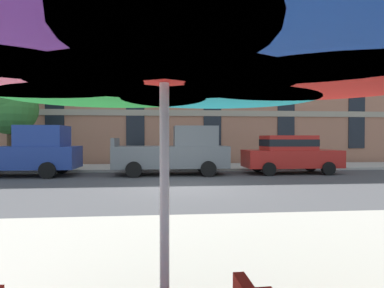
% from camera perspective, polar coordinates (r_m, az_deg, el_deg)
% --- Properties ---
extents(ground_plane, '(120.00, 120.00, 0.00)m').
position_cam_1_polar(ground_plane, '(11.16, -1.25, -7.52)').
color(ground_plane, '#424244').
extents(sidewalk_far, '(56.00, 3.60, 0.12)m').
position_cam_1_polar(sidewalk_far, '(17.90, -2.84, -4.08)').
color(sidewalk_far, '#B2ADA3').
rests_on(sidewalk_far, ground).
extents(apartment_building, '(47.33, 12.08, 16.00)m').
position_cam_1_polar(apartment_building, '(26.77, -3.68, 14.75)').
color(apartment_building, '#A87056').
rests_on(apartment_building, ground).
extents(pickup_blue, '(5.10, 2.12, 2.20)m').
position_cam_1_polar(pickup_blue, '(15.89, -27.53, -1.36)').
color(pickup_blue, navy).
rests_on(pickup_blue, ground).
extents(pickup_gray, '(5.10, 2.12, 2.20)m').
position_cam_1_polar(pickup_gray, '(14.74, -2.82, -1.42)').
color(pickup_gray, slate).
rests_on(pickup_gray, ground).
extents(sedan_red, '(4.40, 1.98, 1.78)m').
position_cam_1_polar(sedan_red, '(15.91, 16.81, -1.56)').
color(sedan_red, '#B21E19').
rests_on(sedan_red, ground).
extents(street_tree_left, '(2.70, 2.79, 4.79)m').
position_cam_1_polar(street_tree_left, '(19.13, -29.50, 6.24)').
color(street_tree_left, '#4C3823').
rests_on(street_tree_left, ground).
extents(patio_umbrella, '(3.70, 3.44, 2.45)m').
position_cam_1_polar(patio_umbrella, '(2.08, -4.89, 15.71)').
color(patio_umbrella, silver).
rests_on(patio_umbrella, ground).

